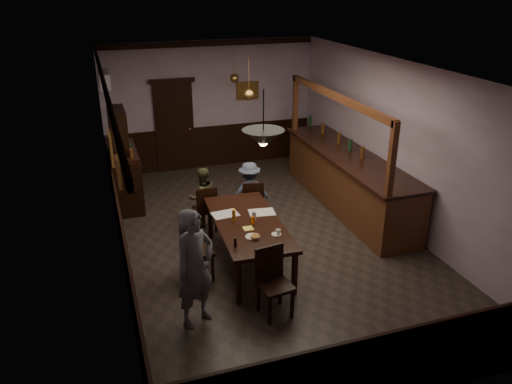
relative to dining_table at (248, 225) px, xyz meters
name	(u,v)px	position (x,y,z in m)	size (l,w,h in m)	color
room	(267,159)	(0.56, 0.69, 0.81)	(5.01, 8.01, 3.01)	#2D2621
dining_table	(248,225)	(0.00, 0.00, 0.00)	(1.09, 2.24, 0.75)	black
chair_far_left	(206,207)	(-0.39, 1.29, -0.20)	(0.41, 0.41, 0.89)	black
chair_far_right	(253,201)	(0.49, 1.26, -0.20)	(0.46, 0.46, 0.89)	black
chair_near	(273,278)	(-0.07, -1.32, -0.15)	(0.47, 0.47, 0.98)	black
chair_side	(192,248)	(-0.94, -0.17, -0.14)	(0.46, 0.46, 0.99)	black
person_standing	(195,268)	(-1.10, -1.21, 0.14)	(0.60, 0.40, 1.65)	slate
person_seated_left	(202,197)	(-0.39, 1.57, -0.12)	(0.55, 0.43, 1.14)	#4D4B2E
person_seated_right	(249,191)	(0.51, 1.53, -0.11)	(0.74, 0.43, 1.15)	#4D576E
newspaper_left	(225,214)	(-0.27, 0.36, 0.07)	(0.42, 0.30, 0.01)	silver
newspaper_right	(262,212)	(0.31, 0.24, 0.07)	(0.42, 0.30, 0.01)	silver
napkin	(248,228)	(-0.07, -0.22, 0.07)	(0.15, 0.15, 0.00)	#FEE15D
saucer	(276,234)	(0.27, -0.55, 0.07)	(0.15, 0.15, 0.01)	white
coffee_cup	(278,232)	(0.30, -0.55, 0.11)	(0.08, 0.08, 0.07)	white
pastry_plate	(253,237)	(-0.09, -0.51, 0.07)	(0.22, 0.22, 0.01)	white
pastry_ring_a	(255,237)	(-0.07, -0.57, 0.10)	(0.13, 0.13, 0.04)	#C68C47
pastry_ring_b	(255,236)	(-0.06, -0.54, 0.10)	(0.13, 0.13, 0.04)	#C68C47
soda_can	(253,221)	(0.05, -0.10, 0.12)	(0.07, 0.07, 0.12)	orange
beer_glass	(234,216)	(-0.21, 0.08, 0.16)	(0.06, 0.06, 0.20)	#BF721E
water_glass	(254,216)	(0.11, 0.02, 0.14)	(0.06, 0.06, 0.15)	silver
pepper_mill	(235,242)	(-0.41, -0.70, 0.13)	(0.04, 0.04, 0.14)	black
sideboard	(124,167)	(-1.65, 3.02, 0.10)	(0.53, 1.49, 1.97)	black
bar_counter	(348,179)	(2.55, 1.47, -0.09)	(0.97, 4.17, 2.34)	#472713
door_back	(175,128)	(-0.34, 4.64, 0.36)	(0.90, 0.06, 2.10)	black
ac_unit	(104,79)	(-1.82, 3.59, 1.76)	(0.20, 0.85, 0.30)	white
picture_left_small	(118,172)	(-1.90, -0.91, 1.46)	(0.04, 0.28, 0.36)	olive
picture_left_large	(111,148)	(-1.90, 1.49, 1.01)	(0.04, 0.62, 0.48)	olive
picture_back	(247,91)	(1.46, 4.65, 1.11)	(0.55, 0.04, 0.42)	olive
pendant_iron	(263,138)	(-0.03, -0.80, 1.67)	(0.56, 0.56, 0.75)	black
pendant_brass_mid	(249,95)	(0.66, 2.00, 1.61)	(0.20, 0.20, 0.81)	#BF8C3F
pendant_brass_far	(234,78)	(0.86, 3.66, 1.61)	(0.20, 0.20, 0.81)	#BF8C3F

